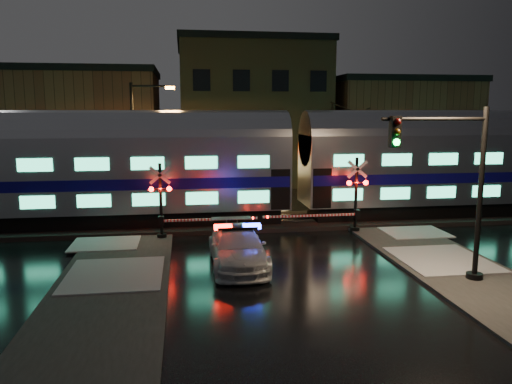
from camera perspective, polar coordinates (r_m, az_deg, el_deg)
ground at (r=22.55m, az=1.91°, el=-6.52°), size 120.00×120.00×0.00m
ballast at (r=27.31m, az=0.05°, el=-3.45°), size 90.00×4.20×0.24m
sidewalk_left at (r=16.73m, az=-17.18°, el=-12.46°), size 4.00×20.00×0.12m
sidewalk_right at (r=19.49m, az=24.74°, el=-9.77°), size 4.00×20.00×0.12m
building_left at (r=44.34m, az=-20.30°, el=6.59°), size 14.00×10.00×9.00m
building_mid at (r=44.25m, az=-0.67°, el=8.77°), size 12.00×11.00×11.50m
building_right at (r=47.32m, az=15.33°, el=6.66°), size 12.00×10.00×8.50m
train at (r=27.17m, az=4.51°, el=3.43°), size 51.00×3.12×5.92m
police_car at (r=19.97m, az=-2.12°, el=-6.32°), size 2.15×5.26×1.69m
crossing_signal_right at (r=25.44m, az=10.62°, el=-1.20°), size 5.42×0.64×3.84m
crossing_signal_left at (r=24.11m, az=-9.94°, el=-1.91°), size 5.22×0.63×3.70m
traffic_light at (r=18.76m, az=21.81°, el=0.03°), size 4.06×0.72×6.28m
streetlight at (r=30.52m, az=-13.36°, el=5.90°), size 2.59×0.27×7.76m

